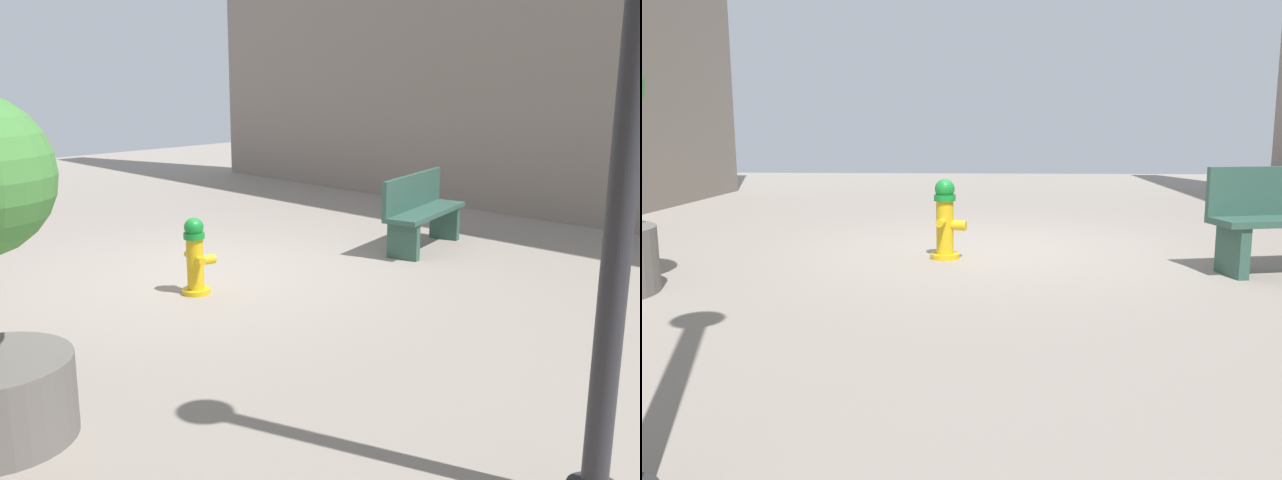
# 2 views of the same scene
# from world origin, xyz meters

# --- Properties ---
(ground_plane) EXTENTS (23.40, 23.40, 0.00)m
(ground_plane) POSITION_xyz_m (0.00, 0.00, 0.00)
(ground_plane) COLOR gray
(fire_hydrant) EXTENTS (0.37, 0.40, 0.80)m
(fire_hydrant) POSITION_xyz_m (0.57, 0.55, 0.40)
(fire_hydrant) COLOR gold
(fire_hydrant) RESTS_ON ground_plane
(bench_near) EXTENTS (1.66, 0.78, 0.95)m
(bench_near) POSITION_xyz_m (-2.63, 1.01, 0.49)
(bench_near) COLOR #33594C
(bench_near) RESTS_ON ground_plane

